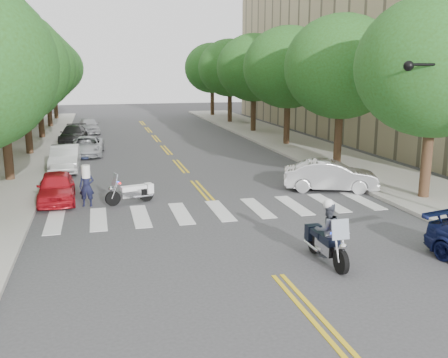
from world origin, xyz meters
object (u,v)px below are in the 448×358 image
object	(u,v)px
motorcycle_police	(326,234)
convertible	(330,176)
motorcycle_parked	(134,192)
officer_standing	(87,187)

from	to	relation	value
motorcycle_police	convertible	distance (m)	8.84
motorcycle_parked	convertible	xyz separation A→B (m)	(8.86, -0.04, 0.23)
motorcycle_parked	convertible	bearing A→B (deg)	-106.89
motorcycle_parked	officer_standing	xyz separation A→B (m)	(-1.87, -0.04, 0.35)
officer_standing	convertible	distance (m)	10.74
motorcycle_parked	officer_standing	bearing A→B (deg)	74.59
motorcycle_police	convertible	xyz separation A→B (m)	(4.00, 7.89, -0.14)
motorcycle_police	convertible	world-z (taller)	motorcycle_police
motorcycle_police	officer_standing	xyz separation A→B (m)	(-6.74, 7.89, -0.02)
motorcycle_parked	officer_standing	world-z (taller)	officer_standing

